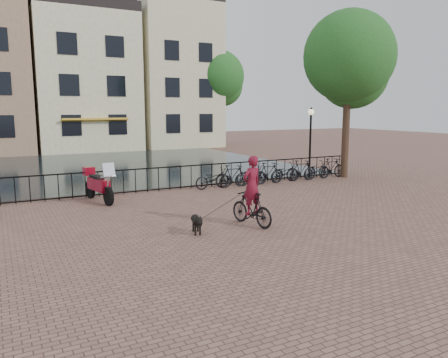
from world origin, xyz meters
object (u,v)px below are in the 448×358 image
lamp_post (311,131)px  motorcycle (98,181)px  dog (197,223)px  cyclist (252,195)px

lamp_post → motorcycle: lamp_post is taller
dog → motorcycle: size_ratio=0.40×
cyclist → dog: bearing=-10.5°
lamp_post → dog: 11.01m
lamp_post → dog: size_ratio=3.80×
lamp_post → dog: lamp_post is taller
cyclist → lamp_post: bearing=-150.6°
cyclist → motorcycle: 6.46m
lamp_post → motorcycle: size_ratio=1.50×
cyclist → motorcycle: cyclist is taller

